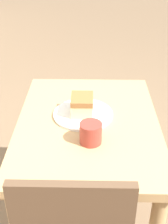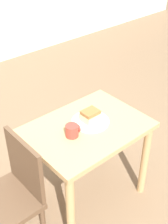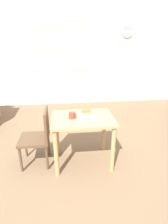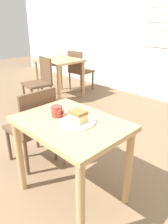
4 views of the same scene
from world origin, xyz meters
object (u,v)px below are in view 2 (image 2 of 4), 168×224
object	(u,v)px
dining_table_near	(87,141)
cake_slice	(90,116)
plate	(90,121)
chair_near_window	(12,193)
coffee_mug	(72,131)

from	to	relation	value
dining_table_near	cake_slice	size ratio (longest dim) A/B	7.11
cake_slice	plate	bearing A→B (deg)	-121.67
chair_near_window	coffee_mug	distance (m)	0.58
plate	coffee_mug	bearing A→B (deg)	-169.75
coffee_mug	chair_near_window	bearing A→B (deg)	173.16
cake_slice	coffee_mug	distance (m)	0.21
plate	chair_near_window	bearing A→B (deg)	178.15
plate	cake_slice	world-z (taller)	cake_slice
chair_near_window	plate	world-z (taller)	chair_near_window
chair_near_window	coffee_mug	xyz separation A→B (m)	(0.49, -0.06, 0.32)
dining_table_near	coffee_mug	bearing A→B (deg)	-175.14
dining_table_near	chair_near_window	bearing A→B (deg)	175.86
chair_near_window	cake_slice	bearing A→B (deg)	88.51
chair_near_window	cake_slice	xyz separation A→B (m)	(0.69, -0.02, 0.33)
cake_slice	dining_table_near	bearing A→B (deg)	-153.21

